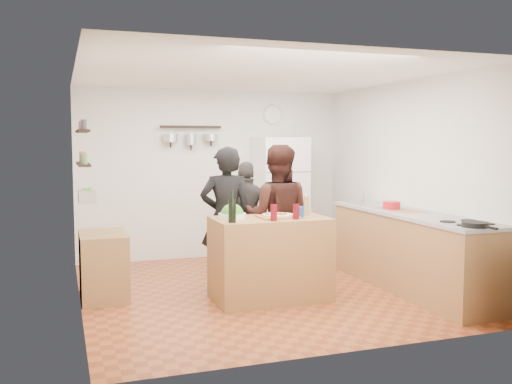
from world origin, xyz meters
name	(u,v)px	position (x,y,z in m)	size (l,w,h in m)	color
room_shell	(248,182)	(0.00, 0.39, 1.25)	(4.20, 4.20, 4.20)	brown
prep_island	(270,259)	(0.00, -0.40, 0.46)	(1.25, 0.72, 0.91)	olive
pizza_board	(278,217)	(0.08, -0.42, 0.92)	(0.42, 0.34, 0.02)	olive
pizza	(278,215)	(0.08, -0.42, 0.94)	(0.34, 0.34, 0.02)	#D5B78C
salad_bowl	(232,216)	(-0.42, -0.35, 0.94)	(0.30, 0.30, 0.06)	white
wine_bottle	(232,211)	(-0.50, -0.62, 1.03)	(0.08, 0.08, 0.24)	black
wine_glass_near	(274,213)	(-0.05, -0.64, 1.00)	(0.07, 0.07, 0.17)	#5F0811
wine_glass_far	(296,212)	(0.22, -0.60, 0.99)	(0.07, 0.07, 0.16)	#57070E
pepper_mill	(306,207)	(0.45, -0.35, 1.00)	(0.06, 0.06, 0.19)	olive
salt_canister	(300,212)	(0.30, -0.52, 0.97)	(0.08, 0.08, 0.13)	navy
person_left	(226,218)	(-0.34, 0.20, 0.84)	(0.61, 0.40, 1.68)	black
person_center	(277,217)	(0.24, 0.04, 0.85)	(0.83, 0.65, 1.70)	black
person_back	(247,219)	(0.10, 0.73, 0.74)	(0.87, 0.36, 1.49)	#2F2C29
counter_run	(411,252)	(1.70, -0.55, 0.45)	(0.63, 2.63, 0.90)	#9E7042
stove_top	(467,224)	(1.70, -1.50, 0.91)	(0.60, 0.62, 0.02)	white
skillet	(475,225)	(1.60, -1.74, 0.94)	(0.25, 0.25, 0.05)	black
sink	(374,205)	(1.70, 0.30, 0.92)	(0.50, 0.80, 0.03)	silver
cutting_board	(407,212)	(1.70, -0.46, 0.91)	(0.30, 0.40, 0.02)	olive
red_bowl	(391,205)	(1.65, -0.19, 0.96)	(0.21, 0.21, 0.09)	red
fridge	(280,197)	(0.95, 1.75, 0.90)	(0.70, 0.68, 1.80)	white
wall_clock	(273,115)	(0.95, 2.08, 2.15)	(0.30, 0.30, 0.03)	silver
spice_shelf_lower	(83,164)	(-1.93, 0.20, 1.50)	(0.12, 1.00, 0.03)	black
spice_shelf_upper	(82,131)	(-1.93, 0.20, 1.85)	(0.12, 1.00, 0.03)	black
produce_basket	(87,196)	(-1.90, 0.20, 1.15)	(0.18, 0.35, 0.14)	silver
side_table	(103,265)	(-1.74, 0.27, 0.36)	(0.50, 0.80, 0.73)	olive
pot_rack	(191,127)	(-0.35, 2.00, 1.95)	(0.90, 0.04, 0.04)	black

